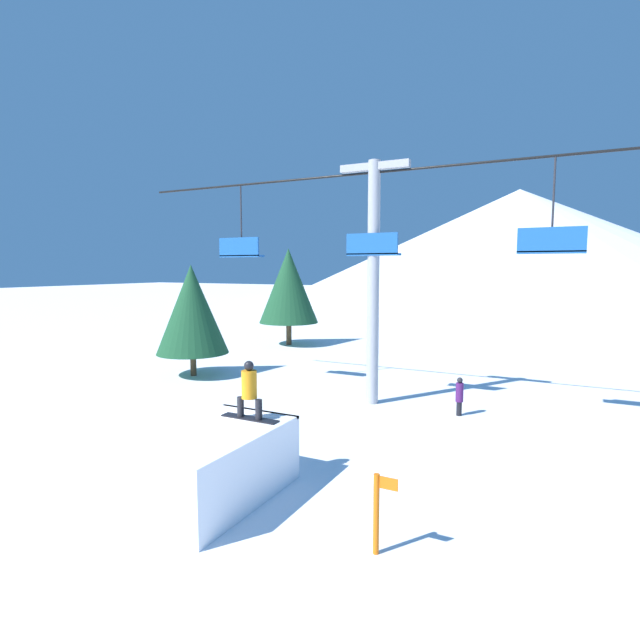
{
  "coord_description": "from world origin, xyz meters",
  "views": [
    {
      "loc": [
        7.77,
        -7.49,
        4.67
      ],
      "look_at": [
        1.42,
        4.84,
        3.21
      ],
      "focal_mm": 28.0,
      "sensor_mm": 36.0,
      "label": 1
    }
  ],
  "objects_px": {
    "snow_ramp": "(214,465)",
    "pine_tree_near": "(192,309)",
    "snowboarder": "(249,390)",
    "distant_skier": "(459,395)",
    "trail_marker": "(377,511)"
  },
  "relations": [
    {
      "from": "snow_ramp",
      "to": "pine_tree_near",
      "type": "xyz_separation_m",
      "value": [
        -8.28,
        8.75,
        2.18
      ]
    },
    {
      "from": "pine_tree_near",
      "to": "snowboarder",
      "type": "bearing_deg",
      "value": -42.51
    },
    {
      "from": "pine_tree_near",
      "to": "distant_skier",
      "type": "bearing_deg",
      "value": -3.48
    },
    {
      "from": "snowboarder",
      "to": "pine_tree_near",
      "type": "bearing_deg",
      "value": 137.49
    },
    {
      "from": "snowboarder",
      "to": "pine_tree_near",
      "type": "distance_m",
      "value": 11.52
    },
    {
      "from": "snowboarder",
      "to": "pine_tree_near",
      "type": "height_order",
      "value": "pine_tree_near"
    },
    {
      "from": "pine_tree_near",
      "to": "trail_marker",
      "type": "distance_m",
      "value": 15.16
    },
    {
      "from": "trail_marker",
      "to": "snow_ramp",
      "type": "bearing_deg",
      "value": 174.32
    },
    {
      "from": "snowboarder",
      "to": "pine_tree_near",
      "type": "xyz_separation_m",
      "value": [
        -8.47,
        7.76,
        0.85
      ]
    },
    {
      "from": "snow_ramp",
      "to": "trail_marker",
      "type": "height_order",
      "value": "snow_ramp"
    },
    {
      "from": "snowboarder",
      "to": "distant_skier",
      "type": "relative_size",
      "value": 1.11
    },
    {
      "from": "snowboarder",
      "to": "distant_skier",
      "type": "xyz_separation_m",
      "value": [
        3.03,
        7.07,
        -1.37
      ]
    },
    {
      "from": "snow_ramp",
      "to": "pine_tree_near",
      "type": "distance_m",
      "value": 12.24
    },
    {
      "from": "trail_marker",
      "to": "distant_skier",
      "type": "relative_size",
      "value": 1.1
    },
    {
      "from": "snow_ramp",
      "to": "distant_skier",
      "type": "bearing_deg",
      "value": 68.23
    }
  ]
}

